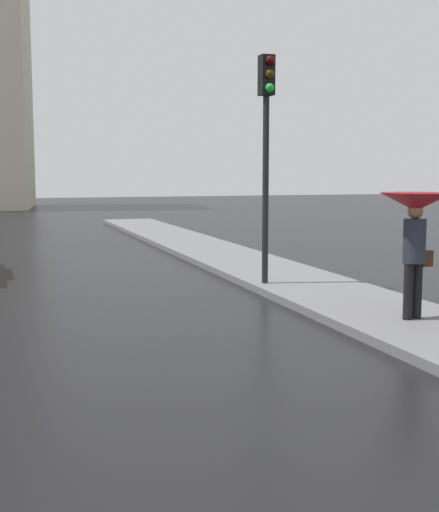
# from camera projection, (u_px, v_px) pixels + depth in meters

# --- Properties ---
(pedestrian_with_umbrella_near) EXTENTS (1.05, 1.05, 1.87)m
(pedestrian_with_umbrella_near) POSITION_uv_depth(u_px,v_px,m) (415.00, 217.00, 10.20)
(pedestrian_with_umbrella_near) COLOR black
(pedestrian_with_umbrella_near) RESTS_ON sidewalk_strip
(traffic_light) EXTENTS (0.26, 0.39, 4.36)m
(traffic_light) POSITION_uv_depth(u_px,v_px,m) (266.00, 127.00, 13.30)
(traffic_light) COLOR black
(traffic_light) RESTS_ON sidewalk_strip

